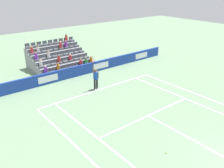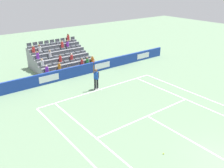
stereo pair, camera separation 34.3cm
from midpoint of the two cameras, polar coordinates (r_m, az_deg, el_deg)
The scene contains 12 objects.
line_baseline at distance 20.28m, azimuth -2.27°, elevation -1.24°, with size 10.97×0.10×0.01m, color white.
line_service at distance 16.59m, azimuth 8.88°, elevation -7.43°, with size 8.23×0.10×0.01m, color white.
line_centre_service at distance 14.95m, azimuth 17.87°, elevation -12.11°, with size 0.10×6.40×0.01m, color white.
line_singles_sideline_left at distance 14.01m, azimuth -1.89°, elevation -13.49°, with size 0.10×11.89×0.01m, color white.
line_singles_sideline_right at distance 19.26m, azimuth 18.45°, elevation -3.88°, with size 0.10×11.89×0.01m, color white.
line_doubles_sideline_left at distance 13.43m, azimuth -6.81°, elevation -15.52°, with size 0.10×11.89×0.01m, color white.
line_doubles_sideline_right at distance 20.32m, azimuth 20.67°, elevation -2.76°, with size 0.10×11.89×0.01m, color white.
line_centre_mark at distance 20.20m, azimuth -2.11°, elevation -1.33°, with size 0.10×0.20×0.01m, color white.
sponsor_barrier at distance 23.08m, azimuth -7.78°, elevation 3.00°, with size 22.79×0.22×1.02m.
tennis_player at distance 19.96m, azimuth -3.28°, elevation 1.41°, with size 0.53×0.38×2.85m.
stadium_stand at distance 25.98m, azimuth -11.81°, elevation 5.74°, with size 5.58×4.75×3.02m.
loose_tennis_ball at distance 13.48m, azimuth 12.71°, elevation -15.65°, with size 0.07×0.07×0.07m, color #D1E533.
Camera 2 is at (10.47, 3.35, 8.34)m, focal length 38.98 mm.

